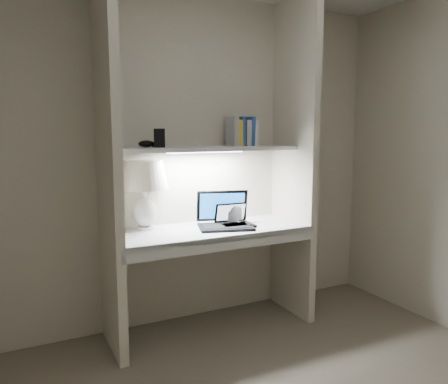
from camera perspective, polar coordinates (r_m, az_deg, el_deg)
back_wall at (r=3.40m, az=-3.67°, el=4.09°), size 3.20×0.01×2.50m
alcove_panel_left at (r=2.92m, az=-14.85°, el=3.20°), size 0.06×0.55×2.50m
alcove_panel_right at (r=3.52m, az=9.16°, el=4.14°), size 0.06×0.55×2.50m
desk at (r=3.23m, az=-1.69°, el=-5.09°), size 1.40×0.55×0.04m
desk_apron at (r=3.01m, az=0.40°, el=-6.66°), size 1.46×0.03×0.10m
shelf at (r=3.23m, az=-2.44°, el=5.67°), size 1.40×0.36×0.03m
strip_light at (r=3.23m, az=-2.44°, el=5.28°), size 0.60×0.04×0.02m
table_lamp at (r=3.18m, az=-10.35°, el=1.16°), size 0.34×0.34×0.50m
laptop_main at (r=3.27m, az=0.05°, el=-3.51°), size 0.47×0.43×0.26m
laptop_netbook at (r=3.30m, az=1.36°, el=-3.76°), size 0.27×0.24×0.17m
speaker at (r=3.38m, az=1.32°, el=-2.92°), size 0.12×0.11×0.14m
mouse at (r=3.36m, az=2.34°, el=-3.90°), size 0.11×0.09×0.04m
cable_coil at (r=3.38m, az=0.39°, el=-4.04°), size 0.11×0.11×0.01m
sticky_note at (r=3.10m, az=-13.20°, el=-5.47°), size 0.08×0.08×0.00m
book_row at (r=3.41m, az=2.33°, el=7.82°), size 0.21×0.15×0.22m
shelf_box at (r=3.11m, az=-8.44°, el=6.99°), size 0.09×0.07×0.13m
shelf_gadget at (r=3.13m, az=-10.12°, el=6.22°), size 0.12×0.08×0.05m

